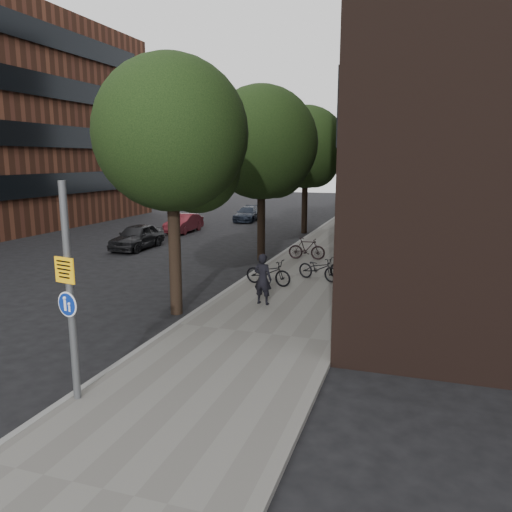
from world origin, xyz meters
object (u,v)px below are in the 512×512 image
at_px(signpost, 70,293).
at_px(pedestrian, 263,279).
at_px(parked_bike_facade_near, 318,268).
at_px(parked_car_near, 137,237).

relative_size(signpost, pedestrian, 2.56).
relative_size(signpost, parked_bike_facade_near, 2.39).
bearing_deg(pedestrian, signpost, 86.46).
height_order(pedestrian, parked_bike_facade_near, pedestrian).
xyz_separation_m(pedestrian, parked_car_near, (-9.29, 7.92, -0.28)).
xyz_separation_m(parked_bike_facade_near, parked_car_near, (-10.34, 4.27, 0.07)).
bearing_deg(parked_car_near, signpost, -63.53).
relative_size(pedestrian, parked_car_near, 0.43).
xyz_separation_m(pedestrian, parked_bike_facade_near, (1.05, 3.64, -0.35)).
height_order(signpost, pedestrian, signpost).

